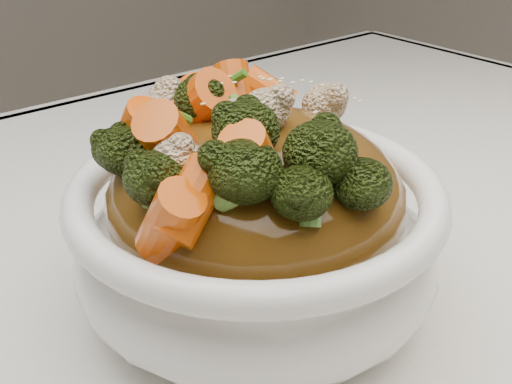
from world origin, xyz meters
TOP-DOWN VIEW (x-y plane):
  - tablecloth at (0.00, 0.00)m, footprint 1.20×0.80m
  - bowl at (0.00, -0.02)m, footprint 0.22×0.22m
  - sauce_base at (0.00, -0.02)m, footprint 0.18×0.18m
  - carrots at (0.00, -0.02)m, footprint 0.18×0.18m
  - broccoli at (0.00, -0.02)m, footprint 0.18×0.18m
  - cauliflower at (0.00, -0.02)m, footprint 0.18×0.18m
  - scallions at (0.00, -0.02)m, footprint 0.13×0.13m
  - sesame_seeds at (0.00, -0.02)m, footprint 0.16×0.16m

SIDE VIEW (x-z plane):
  - tablecloth at x=0.00m, z-range 0.71..0.75m
  - bowl at x=0.00m, z-range 0.75..0.84m
  - sauce_base at x=0.00m, z-range 0.78..0.87m
  - cauliflower at x=0.00m, z-range 0.87..0.90m
  - broccoli at x=0.00m, z-range 0.86..0.91m
  - carrots at x=0.00m, z-range 0.86..0.91m
  - scallions at x=0.00m, z-range 0.88..0.90m
  - sesame_seeds at x=0.00m, z-range 0.88..0.89m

